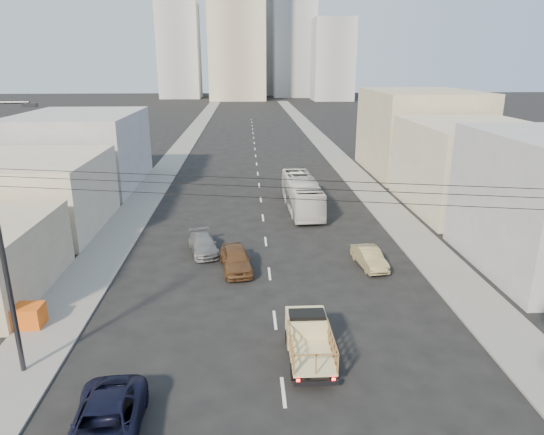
{
  "coord_description": "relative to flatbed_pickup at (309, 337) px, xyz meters",
  "views": [
    {
      "loc": [
        -1.4,
        -15.1,
        13.24
      ],
      "look_at": [
        0.23,
        15.16,
        3.5
      ],
      "focal_mm": 32.0,
      "sensor_mm": 36.0,
      "label": 1
    }
  ],
  "objects": [
    {
      "name": "midrise_nw",
      "position": [
        -27.37,
        175.56,
        15.91
      ],
      "size": [
        15.0,
        15.0,
        34.0
      ],
      "primitive_type": "cube",
      "color": "#95989D",
      "rests_on": "ground"
    },
    {
      "name": "sedan_tan",
      "position": [
        5.45,
        10.38,
        -0.45
      ],
      "size": [
        1.88,
        4.09,
        1.3
      ],
      "primitive_type": "imported",
      "rotation": [
        0.0,
        0.0,
        0.13
      ],
      "color": "#8D7E52",
      "rests_on": "ground"
    },
    {
      "name": "sidewalk_left",
      "position": [
        -13.12,
        65.56,
        -1.03
      ],
      "size": [
        3.5,
        180.0,
        0.12
      ],
      "primitive_type": "cube",
      "color": "slate",
      "rests_on": "ground"
    },
    {
      "name": "flatbed_pickup",
      "position": [
        0.0,
        0.0,
        0.0
      ],
      "size": [
        1.95,
        4.41,
        1.9
      ],
      "color": "#C3B783",
      "rests_on": "ground"
    },
    {
      "name": "sidewalk_right",
      "position": [
        10.38,
        65.56,
        -1.03
      ],
      "size": [
        3.5,
        180.0,
        0.12
      ],
      "primitive_type": "cube",
      "color": "slate",
      "rests_on": "ground"
    },
    {
      "name": "overhead_wires",
      "position": [
        -1.37,
        -2.94,
        7.87
      ],
      "size": [
        23.01,
        5.02,
        0.72
      ],
      "color": "black",
      "rests_on": "ground"
    },
    {
      "name": "sedan_grey",
      "position": [
        -5.99,
        13.54,
        -0.46
      ],
      "size": [
        2.75,
        4.69,
        1.28
      ],
      "primitive_type": "imported",
      "rotation": [
        0.0,
        0.0,
        0.23
      ],
      "color": "slate",
      "rests_on": "ground"
    },
    {
      "name": "navy_pickup",
      "position": [
        -8.02,
        -4.97,
        -0.34
      ],
      "size": [
        2.82,
        5.56,
        1.51
      ],
      "primitive_type": "imported",
      "rotation": [
        0.0,
        0.0,
        0.06
      ],
      "color": "black",
      "rests_on": "ground"
    },
    {
      "name": "streetlamp_left",
      "position": [
        -12.76,
        -0.44,
        5.34
      ],
      "size": [
        2.36,
        0.25,
        12.0
      ],
      "color": "#2D2D33",
      "rests_on": "ground"
    },
    {
      "name": "sedan_brown",
      "position": [
        -3.56,
        10.28,
        -0.31
      ],
      "size": [
        2.48,
        4.81,
        1.57
      ],
      "primitive_type": "imported",
      "rotation": [
        0.0,
        0.0,
        0.14
      ],
      "color": "brown",
      "rests_on": "ground"
    },
    {
      "name": "ground",
      "position": [
        -1.37,
        -4.44,
        -1.09
      ],
      "size": [
        420.0,
        420.0,
        0.0
      ],
      "primitive_type": "plane",
      "color": "black",
      "rests_on": "ground"
    },
    {
      "name": "city_bus",
      "position": [
        2.36,
        24.02,
        0.45
      ],
      "size": [
        2.96,
        11.15,
        3.08
      ],
      "primitive_type": "imported",
      "rotation": [
        0.0,
        0.0,
        0.03
      ],
      "color": "silver",
      "rests_on": "ground"
    },
    {
      "name": "midrise_back",
      "position": [
        4.63,
        195.56,
        20.91
      ],
      "size": [
        18.0,
        18.0,
        44.0
      ],
      "primitive_type": "cube",
      "color": "gray",
      "rests_on": "ground"
    },
    {
      "name": "lane_dashes",
      "position": [
        -1.37,
        48.56,
        -1.09
      ],
      "size": [
        0.15,
        104.0,
        0.01
      ],
      "color": "silver",
      "rests_on": "ground"
    },
    {
      "name": "high_rise_tower",
      "position": [
        -5.37,
        165.56,
        28.91
      ],
      "size": [
        20.0,
        20.0,
        60.0
      ],
      "primitive_type": "cube",
      "color": "tan",
      "rests_on": "ground"
    },
    {
      "name": "bldg_left_mid",
      "position": [
        -20.37,
        19.56,
        1.91
      ],
      "size": [
        11.0,
        12.0,
        6.0
      ],
      "primitive_type": "cube",
      "color": "#B2A78F",
      "rests_on": "ground"
    },
    {
      "name": "bldg_right_mid",
      "position": [
        18.13,
        23.56,
        2.91
      ],
      "size": [
        11.0,
        14.0,
        8.0
      ],
      "primitive_type": "cube",
      "color": "#B2A78F",
      "rests_on": "ground"
    },
    {
      "name": "midrise_ne",
      "position": [
        16.63,
        180.56,
        18.91
      ],
      "size": [
        16.0,
        16.0,
        40.0
      ],
      "primitive_type": "cube",
      "color": "#95989D",
      "rests_on": "ground"
    },
    {
      "name": "bldg_left_far",
      "position": [
        -20.87,
        34.56,
        2.91
      ],
      "size": [
        12.0,
        16.0,
        8.0
      ],
      "primitive_type": "cube",
      "color": "gray",
      "rests_on": "ground"
    },
    {
      "name": "bldg_right_far",
      "position": [
        18.63,
        39.56,
        3.91
      ],
      "size": [
        12.0,
        16.0,
        10.0
      ],
      "primitive_type": "cube",
      "color": "tan",
      "rests_on": "ground"
    },
    {
      "name": "midrise_east",
      "position": [
        28.63,
        160.56,
        12.91
      ],
      "size": [
        14.0,
        14.0,
        28.0
      ],
      "primitive_type": "cube",
      "color": "#95989D",
      "rests_on": "ground"
    },
    {
      "name": "crate_stack",
      "position": [
        -14.37,
        3.47,
        -0.4
      ],
      "size": [
        1.8,
        1.2,
        1.14
      ],
      "color": "#D95714",
      "rests_on": "sidewalk_left"
    }
  ]
}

